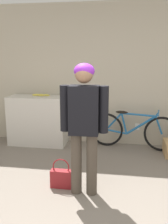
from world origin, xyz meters
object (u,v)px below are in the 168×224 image
bicycle (133,130)px  handbag (61,178)px  person (84,118)px  banana (41,95)px

bicycle → handbag: 1.88m
bicycle → handbag: size_ratio=4.14×
bicycle → handbag: (-0.93, -1.62, -0.21)m
person → handbag: bearing=162.4°
person → banana: (-1.10, 1.73, -0.01)m
person → banana: person is taller
banana → bicycle: bearing=-1.0°
bicycle → handbag: bearing=-112.5°
person → banana: size_ratio=4.48×
person → banana: bearing=120.5°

